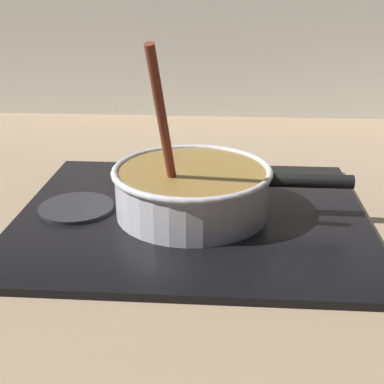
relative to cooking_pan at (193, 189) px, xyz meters
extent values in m
cube|color=#9E8466|center=(-0.06, -0.10, -0.07)|extent=(2.40, 1.60, 0.04)
cube|color=silver|center=(-0.06, 0.69, 0.22)|extent=(2.40, 0.02, 0.55)
cube|color=black|center=(0.00, 0.00, -0.05)|extent=(0.56, 0.48, 0.01)
torus|color=#592D0C|center=(0.00, 0.00, -0.04)|extent=(0.18, 0.18, 0.01)
cylinder|color=#262628|center=(-0.19, 0.00, -0.04)|extent=(0.12, 0.12, 0.01)
cylinder|color=silver|center=(0.00, 0.00, -0.01)|extent=(0.24, 0.24, 0.07)
cylinder|color=olive|center=(0.00, 0.00, 0.00)|extent=(0.23, 0.23, 0.07)
torus|color=silver|center=(0.00, 0.00, 0.03)|extent=(0.25, 0.25, 0.01)
cylinder|color=black|center=(0.19, 0.00, 0.02)|extent=(0.13, 0.02, 0.02)
cylinder|color=#EDD88C|center=(-0.01, -0.01, 0.02)|extent=(0.04, 0.04, 0.01)
cylinder|color=#EDD88C|center=(0.03, 0.04, 0.02)|extent=(0.03, 0.03, 0.01)
cylinder|color=#EDD88C|center=(-0.05, -0.01, 0.02)|extent=(0.04, 0.04, 0.01)
cylinder|color=#EDD88C|center=(-0.01, -0.04, 0.02)|extent=(0.03, 0.03, 0.01)
cylinder|color=maroon|center=(-0.04, -0.06, 0.13)|extent=(0.04, 0.09, 0.22)
cube|color=brown|center=(-0.03, -0.02, 0.02)|extent=(0.04, 0.05, 0.01)
camera|label=1|loc=(0.05, -0.77, 0.31)|focal=49.14mm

